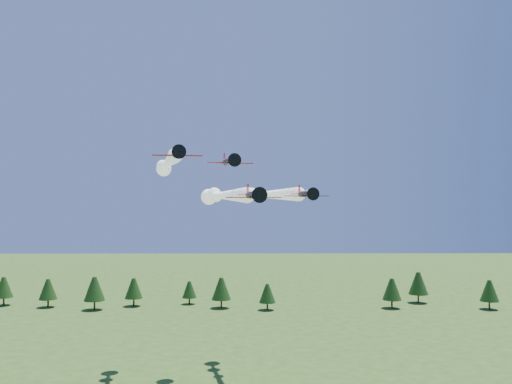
{
  "coord_description": "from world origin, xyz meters",
  "views": [
    {
      "loc": [
        2.02,
        -94.61,
        39.35
      ],
      "look_at": [
        2.85,
        0.0,
        40.12
      ],
      "focal_mm": 40.0,
      "sensor_mm": 36.0,
      "label": 1
    }
  ],
  "objects_px": {
    "plane_left": "(167,164)",
    "plane_right": "(265,195)",
    "plane_lead": "(223,195)",
    "plane_slot": "(229,161)"
  },
  "relations": [
    {
      "from": "plane_lead",
      "to": "plane_right",
      "type": "distance_m",
      "value": 15.18
    },
    {
      "from": "plane_lead",
      "to": "plane_right",
      "type": "relative_size",
      "value": 0.98
    },
    {
      "from": "plane_slot",
      "to": "plane_left",
      "type": "bearing_deg",
      "value": 108.45
    },
    {
      "from": "plane_lead",
      "to": "plane_right",
      "type": "bearing_deg",
      "value": 42.25
    },
    {
      "from": "plane_right",
      "to": "plane_slot",
      "type": "height_order",
      "value": "plane_slot"
    },
    {
      "from": "plane_left",
      "to": "plane_right",
      "type": "bearing_deg",
      "value": 1.5
    },
    {
      "from": "plane_lead",
      "to": "plane_slot",
      "type": "bearing_deg",
      "value": -94.72
    },
    {
      "from": "plane_lead",
      "to": "plane_slot",
      "type": "distance_m",
      "value": 15.48
    },
    {
      "from": "plane_lead",
      "to": "plane_left",
      "type": "height_order",
      "value": "plane_left"
    },
    {
      "from": "plane_left",
      "to": "plane_right",
      "type": "height_order",
      "value": "plane_left"
    }
  ]
}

